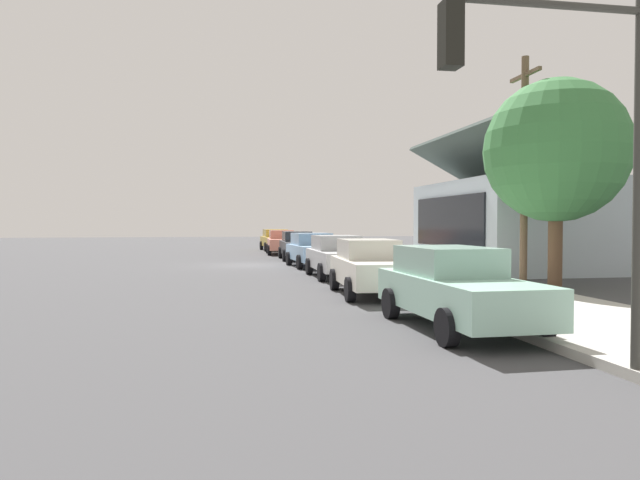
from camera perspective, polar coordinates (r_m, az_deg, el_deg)
name	(u,v)px	position (r m, az deg, el deg)	size (l,w,h in m)	color
ground_plane	(251,265)	(29.15, -6.64, -2.43)	(120.00, 120.00, 0.00)	#424244
sidewalk_curb	(362,262)	(30.02, 4.09, -2.15)	(60.00, 4.20, 0.16)	#B2AFA8
car_mustard	(276,240)	(44.71, -4.32, 0.04)	(4.64, 2.18, 1.59)	gold
car_coral	(282,242)	(39.24, -3.73, -0.19)	(4.51, 2.14, 1.59)	#EA8C75
car_charcoal	(297,245)	(33.43, -2.20, -0.50)	(4.82, 2.07, 1.59)	#2D3035
car_skyblue	(313,250)	(27.84, -0.70, -0.93)	(4.44, 2.24, 1.59)	#8CB7E0
car_silver	(338,256)	(22.49, 1.72, -1.55)	(4.70, 2.05, 1.59)	silver
car_ivory	(370,267)	(17.06, 4.89, -2.58)	(4.52, 2.12, 1.59)	silver
car_seafoam	(455,287)	(11.89, 12.91, -4.45)	(4.86, 2.01, 1.59)	#9ED1BC
storefront_building	(525,222)	(28.09, 19.21, 1.61)	(9.67, 7.66, 5.99)	#ADBCC6
shade_tree	(556,151)	(20.20, 21.87, 7.97)	(4.51, 4.51, 6.61)	brown
traffic_light_main	(565,111)	(8.23, 22.61, 11.47)	(0.37, 2.79, 5.20)	#383833
utility_pole_wooden	(524,166)	(20.56, 19.14, 6.75)	(1.80, 0.24, 7.50)	brown
fire_hydrant_red	(315,249)	(35.46, -0.47, -0.89)	(0.22, 0.22, 0.71)	red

